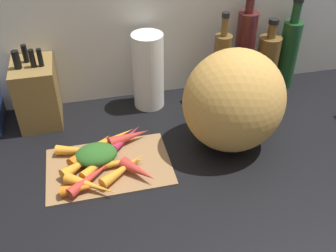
{
  "coord_description": "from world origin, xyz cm",
  "views": [
    {
      "loc": [
        -29.05,
        -81.69,
        74.69
      ],
      "look_at": [
        -8.9,
        1.61,
        10.67
      ],
      "focal_mm": 41.45,
      "sensor_mm": 36.0,
      "label": 1
    }
  ],
  "objects": [
    {
      "name": "ground_plane",
      "position": [
        0.0,
        0.0,
        -1.5
      ],
      "size": [
        170.0,
        80.0,
        3.0
      ],
      "primitive_type": "cube",
      "color": "black"
    },
    {
      "name": "wall_back",
      "position": [
        0.0,
        38.5,
        30.0
      ],
      "size": [
        170.0,
        3.0,
        60.0
      ],
      "primitive_type": "cube",
      "color": "silver",
      "rests_on": "ground_plane"
    },
    {
      "name": "cutting_board",
      "position": [
        -26.25,
        0.64,
        0.4
      ],
      "size": [
        34.54,
        22.66,
        0.8
      ],
      "primitive_type": "cube",
      "color": "#997047",
      "rests_on": "ground_plane"
    },
    {
      "name": "carrot_0",
      "position": [
        -28.08,
        1.1,
        2.24
      ],
      "size": [
        13.03,
        12.58,
        2.89
      ],
      "primitive_type": "cone",
      "rotation": [
        0.0,
        1.57,
        0.76
      ],
      "color": "orange",
      "rests_on": "cutting_board"
    },
    {
      "name": "carrot_1",
      "position": [
        -22.48,
        -3.49,
        2.35
      ],
      "size": [
        14.57,
        11.7,
        3.11
      ],
      "primitive_type": "cone",
      "rotation": [
        0.0,
        1.57,
        0.62
      ],
      "color": "orange",
      "rests_on": "cutting_board"
    },
    {
      "name": "carrot_2",
      "position": [
        -32.13,
        6.44,
        2.25
      ],
      "size": [
        17.4,
        7.83,
        2.9
      ],
      "primitive_type": "cone",
      "rotation": [
        0.0,
        1.57,
        -0.3
      ],
      "color": "orange",
      "rests_on": "cutting_board"
    },
    {
      "name": "carrot_3",
      "position": [
        -31.41,
        -4.73,
        2.33
      ],
      "size": [
        13.86,
        12.29,
        3.05
      ],
      "primitive_type": "cone",
      "rotation": [
        0.0,
        1.57,
        0.7
      ],
      "color": "red",
      "rests_on": "cutting_board"
    },
    {
      "name": "carrot_4",
      "position": [
        -34.26,
        -8.18,
        2.26
      ],
      "size": [
        10.71,
        3.1,
        2.92
      ],
      "primitive_type": "cone",
      "rotation": [
        0.0,
        1.57,
        0.02
      ],
      "color": "orange",
      "rests_on": "cutting_board"
    },
    {
      "name": "carrot_5",
      "position": [
        -30.53,
        6.48,
        2.57
      ],
      "size": [
        14.17,
        13.12,
        3.54
      ],
      "primitive_type": "cone",
      "rotation": [
        0.0,
        1.57,
        0.72
      ],
      "color": "orange",
      "rests_on": "cutting_board"
    },
    {
      "name": "carrot_6",
      "position": [
        -34.07,
        0.69,
        2.53
      ],
      "size": [
        11.42,
        9.36,
        3.46
      ],
      "primitive_type": "cone",
      "rotation": [
        0.0,
        1.57,
        0.6
      ],
      "color": "orange",
      "rests_on": "cutting_board"
    },
    {
      "name": "carrot_7",
      "position": [
        -31.86,
        -7.75,
        2.34
      ],
      "size": [
        13.8,
        10.95,
        3.08
      ],
      "primitive_type": "cone",
      "rotation": [
        0.0,
        1.57,
        -0.61
      ],
      "color": "orange",
      "rests_on": "cutting_board"
    },
    {
      "name": "carrot_8",
      "position": [
        -24.04,
        9.94,
        2.33
      ],
      "size": [
        15.28,
        9.87,
        3.07
      ],
      "primitive_type": "cone",
      "rotation": [
        0.0,
        1.57,
        0.48
      ],
      "color": "orange",
      "rests_on": "cutting_board"
    },
    {
      "name": "carrot_9",
      "position": [
        -18.89,
        9.65,
        2.58
      ],
      "size": [
        13.23,
        6.82,
        3.57
      ],
      "primitive_type": "cone",
      "rotation": [
        0.0,
        1.57,
        0.27
      ],
      "color": "red",
      "rests_on": "cutting_board"
    },
    {
      "name": "carrot_10",
      "position": [
        -19.48,
        10.38,
        1.96
      ],
      "size": [
        10.76,
        10.76,
        2.33
      ],
      "primitive_type": "cone",
      "rotation": [
        0.0,
        1.57,
        0.79
      ],
      "color": "#B2264C",
      "rests_on": "cutting_board"
    },
    {
      "name": "carrot_11",
      "position": [
        -22.02,
        -0.59,
        1.95
      ],
      "size": [
        12.04,
        2.7,
        2.29
      ],
      "primitive_type": "cone",
      "rotation": [
        0.0,
        1.57,
        -0.03
      ],
      "color": "orange",
      "rests_on": "cutting_board"
    },
    {
      "name": "carrot_12",
      "position": [
        -18.83,
        -5.53,
        2.59
      ],
      "size": [
        9.89,
        10.77,
        3.58
      ],
      "primitive_type": "cone",
      "rotation": [
        0.0,
        1.57,
        -0.87
      ],
      "color": "red",
      "rests_on": "cutting_board"
    },
    {
      "name": "carrot_greens_pile",
      "position": [
        -29.35,
        2.93,
        3.31
      ],
      "size": [
        11.85,
        9.12,
        5.02
      ],
      "primitive_type": "ellipsoid",
      "color": "#2D6023",
      "rests_on": "cutting_board"
    },
    {
      "name": "winter_squash",
      "position": [
        10.4,
        2.76,
        15.18
      ],
      "size": [
        29.17,
        26.33,
        30.36
      ],
      "primitive_type": "ellipsoid",
      "color": "gold",
      "rests_on": "ground_plane"
    },
    {
      "name": "knife_block",
      "position": [
        -44.62,
        28.63,
        10.33
      ],
      "size": [
        12.59,
        16.26,
        25.76
      ],
      "color": "olive",
      "rests_on": "ground_plane"
    },
    {
      "name": "paper_towel_roll",
      "position": [
        -8.84,
        29.5,
        12.89
      ],
      "size": [
        10.2,
        10.2,
        25.77
      ],
      "primitive_type": "cylinder",
      "color": "white",
      "rests_on": "ground_plane"
    },
    {
      "name": "bottle_0",
      "position": [
        15.72,
        27.33,
        12.6
      ],
      "size": [
        5.78,
        5.78,
        31.41
      ],
      "color": "brown",
      "rests_on": "ground_plane"
    },
    {
      "name": "bottle_1",
      "position": [
        25.09,
        30.83,
        15.46
      ],
      "size": [
        6.69,
        6.69,
        36.73
      ],
      "color": "#471919",
      "rests_on": "ground_plane"
    },
    {
      "name": "bottle_2",
      "position": [
        33.07,
        28.28,
        11.12
      ],
      "size": [
        7.6,
        7.6,
        27.36
      ],
      "color": "brown",
      "rests_on": "ground_plane"
    },
    {
      "name": "bottle_3",
      "position": [
        41.93,
        30.38,
        13.47
      ],
      "size": [
        6.66,
        6.66,
        33.1
      ],
      "color": "#19421E",
      "rests_on": "ground_plane"
    }
  ]
}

